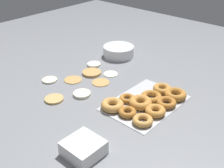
{
  "coord_description": "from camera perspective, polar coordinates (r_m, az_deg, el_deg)",
  "views": [
    {
      "loc": [
        -0.96,
        -0.96,
        0.78
      ],
      "look_at": [
        0.02,
        -0.08,
        0.04
      ],
      "focal_mm": 45.0,
      "sensor_mm": 36.0,
      "label": 1
    }
  ],
  "objects": [
    {
      "name": "ground_plane",
      "position": [
        1.56,
        -2.77,
        -0.51
      ],
      "size": [
        3.0,
        3.0,
        0.0
      ],
      "primitive_type": "plane",
      "color": "gray"
    },
    {
      "name": "pancake_0",
      "position": [
        1.47,
        -11.69,
        -3.0
      ],
      "size": [
        0.1,
        0.1,
        0.01
      ],
      "primitive_type": "cylinder",
      "color": "tan",
      "rests_on": "ground_plane"
    },
    {
      "name": "pancake_1",
      "position": [
        1.69,
        -4.14,
        2.29
      ],
      "size": [
        0.11,
        0.11,
        0.02
      ],
      "primitive_type": "cylinder",
      "color": "tan",
      "rests_on": "ground_plane"
    },
    {
      "name": "pancake_2",
      "position": [
        1.64,
        -7.92,
        0.91
      ],
      "size": [
        0.1,
        0.1,
        0.01
      ],
      "primitive_type": "cylinder",
      "color": "tan",
      "rests_on": "ground_plane"
    },
    {
      "name": "pancake_3",
      "position": [
        1.8,
        -3.7,
        3.99
      ],
      "size": [
        0.09,
        0.09,
        0.01
      ],
      "primitive_type": "cylinder",
      "color": "silver",
      "rests_on": "ground_plane"
    },
    {
      "name": "pancake_4",
      "position": [
        1.49,
        -6.19,
        -1.98
      ],
      "size": [
        0.09,
        0.09,
        0.02
      ],
      "primitive_type": "cylinder",
      "color": "silver",
      "rests_on": "ground_plane"
    },
    {
      "name": "pancake_5",
      "position": [
        1.65,
        -12.55,
        0.8
      ],
      "size": [
        0.09,
        0.09,
        0.01
      ],
      "primitive_type": "cylinder",
      "color": "beige",
      "rests_on": "ground_plane"
    },
    {
      "name": "pancake_6",
      "position": [
        1.6,
        -2.33,
        0.39
      ],
      "size": [
        0.1,
        0.1,
        0.01
      ],
      "primitive_type": "cylinder",
      "color": "tan",
      "rests_on": "ground_plane"
    },
    {
      "name": "pancake_7",
      "position": [
        1.69,
        -0.28,
        2.12
      ],
      "size": [
        0.09,
        0.09,
        0.01
      ],
      "primitive_type": "cylinder",
      "color": "silver",
      "rests_on": "ground_plane"
    },
    {
      "name": "donut_tray",
      "position": [
        1.4,
        7.14,
        -3.65
      ],
      "size": [
        0.42,
        0.29,
        0.04
      ],
      "color": "silver",
      "rests_on": "ground_plane"
    },
    {
      "name": "batter_bowl",
      "position": [
        1.92,
        1.33,
        6.67
      ],
      "size": [
        0.21,
        0.21,
        0.07
      ],
      "color": "white",
      "rests_on": "ground_plane"
    },
    {
      "name": "container_stack",
      "position": [
        1.11,
        -5.82,
        -12.85
      ],
      "size": [
        0.14,
        0.14,
        0.06
      ],
      "color": "white",
      "rests_on": "ground_plane"
    }
  ]
}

